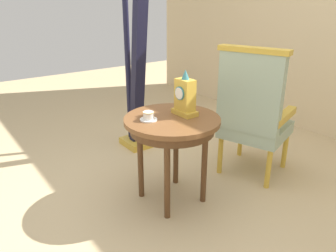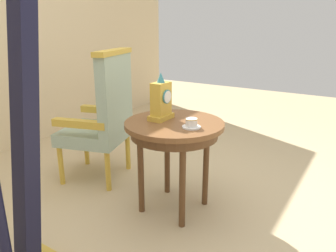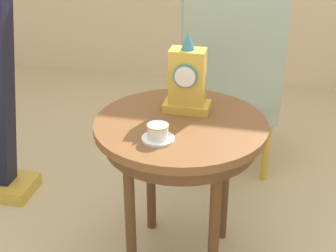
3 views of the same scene
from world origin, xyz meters
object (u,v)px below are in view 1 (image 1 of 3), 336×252
side_table (172,128)px  armchair (253,112)px  mantel_clock (185,97)px  harp (135,77)px  teacup_left (149,116)px

side_table → armchair: size_ratio=0.61×
side_table → mantel_clock: bearing=88.3°
side_table → armchair: bearing=82.6°
mantel_clock → harp: size_ratio=0.18×
side_table → mantel_clock: 0.24m
harp → mantel_clock: bearing=-10.6°
side_table → teacup_left: size_ratio=5.66×
armchair → harp: harp is taller
teacup_left → harp: bearing=153.7°
mantel_clock → harp: 1.02m
armchair → side_table: bearing=-97.4°
side_table → teacup_left: teacup_left is taller
teacup_left → armchair: size_ratio=0.11×
mantel_clock → armchair: 0.71m
teacup_left → harp: size_ratio=0.07×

